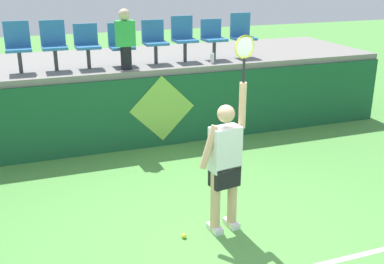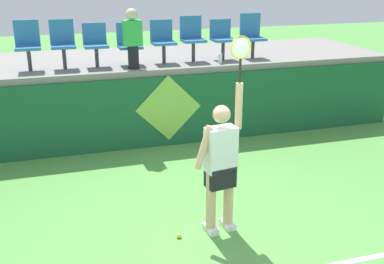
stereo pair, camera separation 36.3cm
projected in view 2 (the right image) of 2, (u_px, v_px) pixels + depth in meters
The scene contains 16 objects.
ground_plane at pixel (215, 238), 6.03m from camera, with size 40.00×40.00×0.00m, color #519342.
court_back_wall at pixel (155, 111), 8.92m from camera, with size 10.33×0.20×1.36m, color #195633.
spectator_platform at pixel (140, 60), 9.87m from camera, with size 10.33×2.75×0.12m, color gray.
tennis_player at pixel (221, 163), 5.90m from camera, with size 0.75×0.32×2.53m.
tennis_ball at pixel (179, 235), 6.01m from camera, with size 0.07×0.07×0.07m, color #D1E533.
water_bottle at pixel (220, 58), 9.16m from camera, with size 0.08×0.08×0.20m, color white.
stadium_chair_0 at pixel (28, 43), 8.45m from camera, with size 0.44×0.42×0.89m.
stadium_chair_1 at pixel (63, 41), 8.62m from camera, with size 0.44×0.42×0.88m.
stadium_chair_2 at pixel (95, 42), 8.79m from camera, with size 0.44×0.42×0.80m.
stadium_chair_3 at pixel (129, 42), 8.97m from camera, with size 0.44×0.42×0.79m.
stadium_chair_4 at pixel (163, 39), 9.14m from camera, with size 0.44×0.42×0.82m.
stadium_chair_5 at pixel (192, 36), 9.30m from camera, with size 0.44×0.42×0.88m.
stadium_chair_6 at pixel (222, 37), 9.47m from camera, with size 0.44×0.42×0.79m.
stadium_chair_7 at pixel (252, 34), 9.65m from camera, with size 0.44×0.42×0.89m.
spectator_0 at pixel (133, 37), 8.56m from camera, with size 0.34×0.21×1.09m.
wall_signage_mount at pixel (169, 145), 9.12m from camera, with size 1.27×0.01×1.38m.
Camera 2 is at (-1.79, -4.92, 3.30)m, focal length 43.99 mm.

